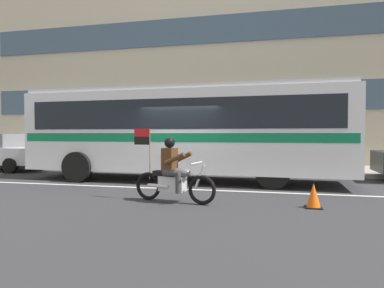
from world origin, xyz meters
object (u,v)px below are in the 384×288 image
transit_bus (183,127)px  fire_hydrant (225,161)px  motorcycle_with_rider (173,175)px  traffic_cone (314,196)px

transit_bus → fire_hydrant: 3.24m
motorcycle_with_rider → fire_hydrant: bearing=86.4°
motorcycle_with_rider → traffic_cone: bearing=1.5°
transit_bus → traffic_cone: transit_bus is taller
transit_bus → motorcycle_with_rider: transit_bus is taller
fire_hydrant → traffic_cone: (2.81, -6.32, -0.26)m
transit_bus → motorcycle_with_rider: (0.69, -3.68, -1.22)m
motorcycle_with_rider → fire_hydrant: size_ratio=2.89×
traffic_cone → motorcycle_with_rider: bearing=-178.5°
transit_bus → fire_hydrant: bearing=68.0°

